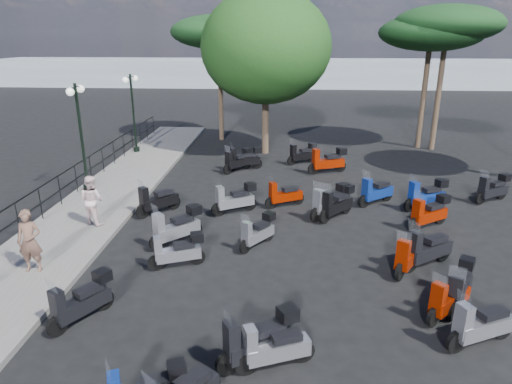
# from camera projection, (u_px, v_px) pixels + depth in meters

# --- Properties ---
(ground) EXTENTS (120.00, 120.00, 0.00)m
(ground) POSITION_uv_depth(u_px,v_px,m) (271.00, 259.00, 13.00)
(ground) COLOR black
(ground) RESTS_ON ground
(sidewalk) EXTENTS (3.00, 30.00, 0.15)m
(sidewalk) POSITION_uv_depth(u_px,v_px,m) (91.00, 212.00, 16.19)
(sidewalk) COLOR #5E5B5A
(sidewalk) RESTS_ON ground
(railing) EXTENTS (0.04, 26.04, 1.10)m
(railing) POSITION_uv_depth(u_px,v_px,m) (50.00, 191.00, 15.81)
(railing) COLOR black
(railing) RESTS_ON sidewalk
(lamp_post_1) EXTENTS (0.33, 1.23, 4.18)m
(lamp_post_1) POSITION_uv_depth(u_px,v_px,m) (81.00, 131.00, 17.40)
(lamp_post_1) COLOR black
(lamp_post_1) RESTS_ON sidewalk
(lamp_post_2) EXTENTS (0.49, 1.15, 3.98)m
(lamp_post_2) POSITION_uv_depth(u_px,v_px,m) (133.00, 108.00, 23.36)
(lamp_post_2) COLOR black
(lamp_post_2) RESTS_ON sidewalk
(woman) EXTENTS (0.67, 0.48, 1.71)m
(woman) POSITION_uv_depth(u_px,v_px,m) (30.00, 241.00, 11.77)
(woman) COLOR brown
(woman) RESTS_ON sidewalk
(pedestrian_far) EXTENTS (0.97, 0.88, 1.64)m
(pedestrian_far) POSITION_uv_depth(u_px,v_px,m) (92.00, 200.00, 14.75)
(pedestrian_far) COLOR beige
(pedestrian_far) RESTS_ON sidewalk
(scooter_1) EXTENTS (1.03, 1.49, 1.33)m
(scooter_1) POSITION_uv_depth(u_px,v_px,m) (81.00, 302.00, 10.03)
(scooter_1) COLOR black
(scooter_1) RESTS_ON ground
(scooter_2) EXTENTS (1.49, 0.79, 1.25)m
(scooter_2) POSITION_uv_depth(u_px,v_px,m) (177.00, 252.00, 12.39)
(scooter_2) COLOR black
(scooter_2) RESTS_ON ground
(scooter_3) EXTENTS (1.29, 1.36, 1.41)m
(scooter_3) POSITION_uv_depth(u_px,v_px,m) (157.00, 201.00, 16.04)
(scooter_3) COLOR black
(scooter_3) RESTS_ON ground
(scooter_4) EXTENTS (1.56, 1.04, 1.37)m
(scooter_4) POSITION_uv_depth(u_px,v_px,m) (235.00, 199.00, 16.12)
(scooter_4) COLOR black
(scooter_4) RESTS_ON ground
(scooter_5) EXTENTS (1.23, 1.35, 1.33)m
(scooter_5) POSITION_uv_depth(u_px,v_px,m) (238.00, 161.00, 20.97)
(scooter_5) COLOR black
(scooter_5) RESTS_ON ground
(scooter_7) EXTENTS (1.59, 1.09, 1.41)m
(scooter_7) POSITION_uv_depth(u_px,v_px,m) (259.00, 340.00, 8.72)
(scooter_7) COLOR black
(scooter_7) RESTS_ON ground
(scooter_8) EXTENTS (1.03, 1.33, 1.23)m
(scooter_8) POSITION_uv_depth(u_px,v_px,m) (258.00, 232.00, 13.59)
(scooter_8) COLOR black
(scooter_8) RESTS_ON ground
(scooter_9) EXTENTS (1.42, 1.41, 1.45)m
(scooter_9) POSITION_uv_depth(u_px,v_px,m) (177.00, 228.00, 13.72)
(scooter_9) COLOR black
(scooter_9) RESTS_ON ground
(scooter_10) EXTENTS (1.46, 0.88, 1.26)m
(scooter_10) POSITION_uv_depth(u_px,v_px,m) (284.00, 195.00, 16.74)
(scooter_10) COLOR black
(scooter_10) RESTS_ON ground
(scooter_11) EXTENTS (1.65, 0.87, 1.38)m
(scooter_11) POSITION_uv_depth(u_px,v_px,m) (245.00, 159.00, 21.22)
(scooter_11) COLOR black
(scooter_11) RESTS_ON ground
(scooter_13) EXTENTS (1.54, 0.79, 1.28)m
(scooter_13) POSITION_uv_depth(u_px,v_px,m) (274.00, 349.00, 8.62)
(scooter_13) COLOR black
(scooter_13) RESTS_ON ground
(scooter_14) EXTENTS (1.06, 1.52, 1.39)m
(scooter_14) POSITION_uv_depth(u_px,v_px,m) (409.00, 255.00, 12.16)
(scooter_14) COLOR black
(scooter_14) RESTS_ON ground
(scooter_15) EXTENTS (1.30, 1.43, 1.40)m
(scooter_15) POSITION_uv_depth(u_px,v_px,m) (337.00, 204.00, 15.67)
(scooter_15) COLOR black
(scooter_15) RESTS_ON ground
(scooter_16) EXTENTS (1.44, 1.37, 1.44)m
(scooter_16) POSITION_uv_depth(u_px,v_px,m) (330.00, 202.00, 15.77)
(scooter_16) COLOR black
(scooter_16) RESTS_ON ground
(scooter_17) EXTENTS (1.45, 0.95, 1.28)m
(scooter_17) POSITION_uv_depth(u_px,v_px,m) (302.00, 154.00, 22.25)
(scooter_17) COLOR black
(scooter_17) RESTS_ON ground
(scooter_19) EXTENTS (1.25, 1.18, 1.29)m
(scooter_19) POSITION_uv_depth(u_px,v_px,m) (448.00, 300.00, 10.20)
(scooter_19) COLOR black
(scooter_19) RESTS_ON ground
(scooter_20) EXTENTS (1.61, 1.16, 1.49)m
(scooter_20) POSITION_uv_depth(u_px,v_px,m) (427.00, 250.00, 12.38)
(scooter_20) COLOR black
(scooter_20) RESTS_ON ground
(scooter_21) EXTENTS (1.51, 1.12, 1.38)m
(scooter_21) POSITION_uv_depth(u_px,v_px,m) (429.00, 213.00, 14.89)
(scooter_21) COLOR black
(scooter_21) RESTS_ON ground
(scooter_22) EXTENTS (1.45, 1.16, 1.39)m
(scooter_22) POSITION_uv_depth(u_px,v_px,m) (376.00, 192.00, 16.95)
(scooter_22) COLOR black
(scooter_22) RESTS_ON ground
(scooter_23) EXTENTS (1.80, 0.92, 1.49)m
(scooter_23) POSITION_uv_depth(u_px,v_px,m) (328.00, 161.00, 20.71)
(scooter_23) COLOR black
(scooter_23) RESTS_ON ground
(scooter_25) EXTENTS (1.02, 1.51, 1.34)m
(scooter_25) POSITION_uv_depth(u_px,v_px,m) (459.00, 288.00, 10.56)
(scooter_25) COLOR black
(scooter_25) RESTS_ON ground
(scooter_26) EXTENTS (1.62, 0.90, 1.38)m
(scooter_26) POSITION_uv_depth(u_px,v_px,m) (480.00, 326.00, 9.24)
(scooter_26) COLOR black
(scooter_26) RESTS_ON ground
(scooter_27) EXTENTS (1.67, 0.94, 1.41)m
(scooter_27) POSITION_uv_depth(u_px,v_px,m) (426.00, 195.00, 16.46)
(scooter_27) COLOR black
(scooter_27) RESTS_ON ground
(scooter_28) EXTENTS (1.51, 1.02, 1.34)m
(scooter_28) POSITION_uv_depth(u_px,v_px,m) (493.00, 189.00, 17.22)
(scooter_28) COLOR black
(scooter_28) RESTS_ON ground
(broadleaf_tree) EXTENTS (6.55, 6.55, 8.18)m
(broadleaf_tree) POSITION_uv_depth(u_px,v_px,m) (266.00, 47.00, 22.64)
(broadleaf_tree) COLOR #38281E
(broadleaf_tree) RESTS_ON ground
(pine_0) EXTENTS (5.39, 5.39, 7.03)m
(pine_0) POSITION_uv_depth(u_px,v_px,m) (431.00, 33.00, 23.54)
(pine_0) COLOR #38281E
(pine_0) RESTS_ON ground
(pine_1) EXTENTS (5.45, 5.45, 7.47)m
(pine_1) POSITION_uv_depth(u_px,v_px,m) (448.00, 24.00, 23.04)
(pine_1) COLOR #38281E
(pine_1) RESTS_ON ground
(pine_2) EXTENTS (5.40, 5.40, 7.07)m
(pine_2) POSITION_uv_depth(u_px,v_px,m) (219.00, 32.00, 25.43)
(pine_2) COLOR #38281E
(pine_2) RESTS_ON ground
(distant_hills) EXTENTS (70.00, 8.00, 3.00)m
(distant_hills) POSITION_uv_depth(u_px,v_px,m) (283.00, 73.00, 54.88)
(distant_hills) COLOR gray
(distant_hills) RESTS_ON ground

